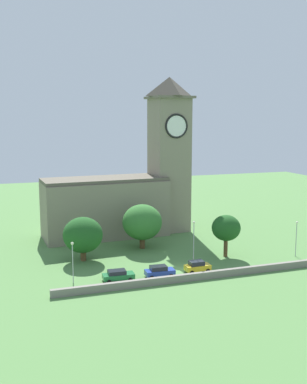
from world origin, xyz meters
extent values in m
plane|color=#517F42|center=(0.00, 15.00, 0.00)|extent=(200.00, 200.00, 0.00)
cube|color=gray|center=(-6.98, 25.63, 5.81)|extent=(25.88, 11.42, 11.62)
cube|color=#5C5547|center=(-6.98, 25.63, 11.97)|extent=(25.84, 10.61, 0.70)
cube|color=gray|center=(7.54, 26.35, 14.30)|extent=(7.70, 7.70, 28.60)
cube|color=#675F4F|center=(7.54, 26.35, 28.85)|extent=(8.94, 8.94, 0.50)
pyramid|color=#484338|center=(7.54, 26.35, 31.12)|extent=(8.09, 8.09, 4.04)
cylinder|color=white|center=(7.73, 22.62, 22.88)|extent=(4.70, 0.35, 4.70)
torus|color=black|center=(7.73, 22.62, 22.88)|extent=(5.14, 0.68, 5.13)
cylinder|color=white|center=(11.27, 26.53, 22.88)|extent=(0.35, 4.70, 4.70)
torus|color=black|center=(11.27, 26.53, 22.88)|extent=(0.68, 5.14, 5.13)
cube|color=gray|center=(0.00, -5.14, 0.57)|extent=(43.60, 0.70, 1.13)
cube|color=#1E6B38|center=(-11.16, -1.44, 0.67)|extent=(4.87, 2.18, 0.74)
cube|color=#1E232B|center=(-11.40, -1.43, 1.34)|extent=(2.76, 1.84, 0.59)
cylinder|color=black|center=(-9.49, -0.55, 0.30)|extent=(0.61, 0.38, 0.60)
cylinder|color=black|center=(-9.59, -2.49, 0.30)|extent=(0.61, 0.38, 0.60)
cylinder|color=black|center=(-12.74, -0.39, 0.30)|extent=(0.61, 0.38, 0.60)
cylinder|color=black|center=(-12.83, -2.33, 0.30)|extent=(0.61, 0.38, 0.60)
cube|color=#233D9E|center=(-4.66, -1.95, 0.73)|extent=(4.66, 2.15, 0.81)
cube|color=#1E232B|center=(-4.89, -1.94, 1.45)|extent=(2.64, 1.82, 0.64)
cylinder|color=black|center=(-3.06, -1.07, 0.32)|extent=(0.66, 0.38, 0.65)
cylinder|color=black|center=(-3.15, -2.99, 0.32)|extent=(0.66, 0.38, 0.65)
cylinder|color=black|center=(-6.16, -0.91, 0.32)|extent=(0.66, 0.38, 0.65)
cylinder|color=black|center=(-6.26, -2.84, 0.32)|extent=(0.66, 0.38, 0.65)
cube|color=gold|center=(1.80, -1.88, 0.78)|extent=(4.12, 1.84, 0.86)
cube|color=#1E232B|center=(1.60, -1.88, 1.55)|extent=(2.32, 1.60, 0.69)
cylinder|color=black|center=(3.19, -0.97, 0.34)|extent=(0.69, 0.33, 0.69)
cylinder|color=black|center=(3.21, -2.76, 0.34)|extent=(0.69, 0.33, 0.69)
cylinder|color=black|center=(0.40, -1.01, 0.34)|extent=(0.69, 0.33, 0.69)
cylinder|color=black|center=(0.42, -2.79, 0.34)|extent=(0.69, 0.33, 0.69)
cylinder|color=#9EA0A5|center=(-17.84, -0.21, 2.93)|extent=(0.14, 0.14, 5.86)
sphere|color=#F4EFCC|center=(-17.84, -0.21, 6.08)|extent=(0.44, 0.44, 0.44)
cylinder|color=#9EA0A5|center=(2.19, 0.66, 3.69)|extent=(0.14, 0.14, 7.39)
sphere|color=#F4EFCC|center=(2.19, 0.66, 7.61)|extent=(0.44, 0.44, 0.44)
cylinder|color=#9EA0A5|center=(21.95, 0.31, 2.98)|extent=(0.14, 0.14, 5.96)
sphere|color=#F4EFCC|center=(21.95, 0.31, 6.18)|extent=(0.44, 0.44, 0.44)
cylinder|color=brown|center=(-2.47, 14.14, 1.14)|extent=(1.05, 1.05, 2.27)
ellipsoid|color=#33702D|center=(-2.47, 14.14, 5.08)|extent=(7.49, 7.49, 6.74)
cylinder|color=brown|center=(10.04, 4.28, 1.66)|extent=(0.72, 0.72, 3.32)
ellipsoid|color=#1E511E|center=(10.04, 4.28, 5.24)|extent=(5.11, 5.11, 4.60)
cylinder|color=brown|center=(-14.46, 10.10, 1.01)|extent=(0.96, 0.96, 2.02)
ellipsoid|color=#1E511E|center=(-14.46, 10.10, 4.59)|extent=(6.85, 6.85, 6.17)
camera|label=1|loc=(-27.53, -65.89, 24.23)|focal=42.57mm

